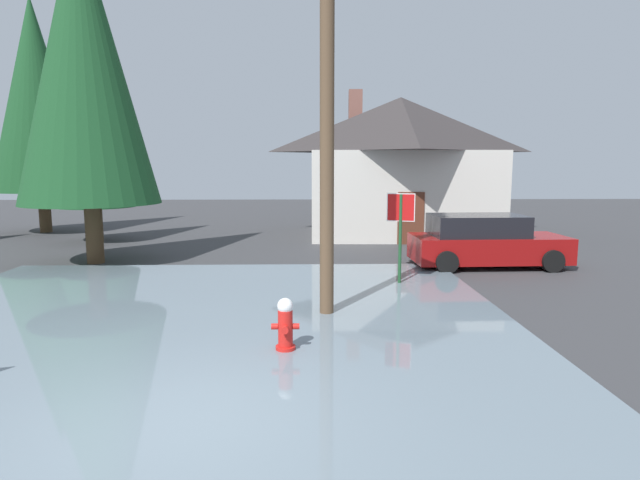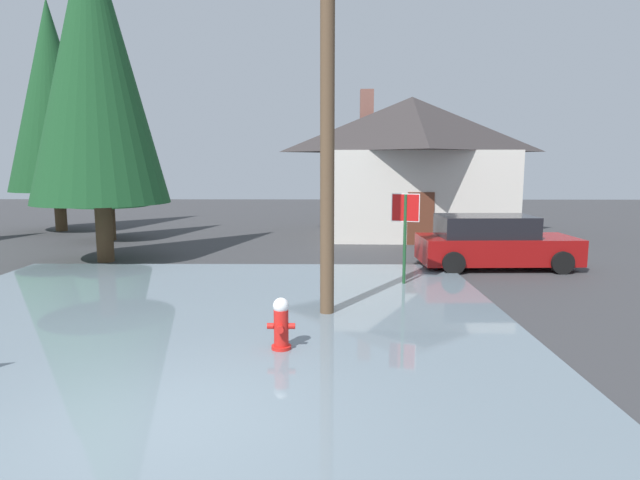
% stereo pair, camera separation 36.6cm
% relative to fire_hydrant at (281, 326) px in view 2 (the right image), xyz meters
% --- Properties ---
extents(ground_plane, '(80.00, 80.00, 0.10)m').
position_rel_fire_hydrant_xyz_m(ground_plane, '(-1.12, -2.39, -0.50)').
color(ground_plane, '#38383A').
extents(flood_puddle, '(12.49, 13.11, 0.05)m').
position_rel_fire_hydrant_xyz_m(flood_puddle, '(-1.88, 0.79, -0.42)').
color(flood_puddle, slate).
rests_on(flood_puddle, ground).
extents(lane_stop_bar, '(4.03, 0.42, 0.01)m').
position_rel_fire_hydrant_xyz_m(lane_stop_bar, '(-2.05, -3.53, -0.44)').
color(lane_stop_bar, silver).
rests_on(lane_stop_bar, ground).
extents(fire_hydrant, '(0.46, 0.39, 0.91)m').
position_rel_fire_hydrant_xyz_m(fire_hydrant, '(0.00, 0.00, 0.00)').
color(fire_hydrant, red).
rests_on(fire_hydrant, ground).
extents(utility_pole, '(1.60, 0.28, 8.45)m').
position_rel_fire_hydrant_xyz_m(utility_pole, '(0.75, 2.14, 3.96)').
color(utility_pole, brown).
rests_on(utility_pole, ground).
extents(stop_sign_far, '(0.67, 0.22, 2.32)m').
position_rel_fire_hydrant_xyz_m(stop_sign_far, '(2.70, 4.81, 1.20)').
color(stop_sign_far, '#1E4C28').
rests_on(stop_sign_far, ground).
extents(house, '(8.35, 7.36, 6.35)m').
position_rel_fire_hydrant_xyz_m(house, '(4.39, 14.90, 2.61)').
color(house, beige).
rests_on(house, ground).
extents(parked_car, '(4.54, 2.20, 1.55)m').
position_rel_fire_hydrant_xyz_m(parked_car, '(5.66, 7.16, 0.30)').
color(parked_car, maroon).
rests_on(parked_car, ground).
extents(pine_tree_tall_left, '(3.05, 3.05, 7.63)m').
position_rel_fire_hydrant_xyz_m(pine_tree_tall_left, '(-7.95, 12.73, 4.04)').
color(pine_tree_tall_left, '#4C3823').
rests_on(pine_tree_tall_left, ground).
extents(pine_tree_mid_left, '(4.08, 4.08, 10.20)m').
position_rel_fire_hydrant_xyz_m(pine_tree_mid_left, '(-11.43, 15.64, 5.56)').
color(pine_tree_mid_left, '#4C3823').
rests_on(pine_tree_mid_left, ground).
extents(pine_tree_far_center, '(4.10, 4.10, 10.25)m').
position_rel_fire_hydrant_xyz_m(pine_tree_far_center, '(-6.21, 8.01, 5.58)').
color(pine_tree_far_center, '#4C3823').
rests_on(pine_tree_far_center, ground).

